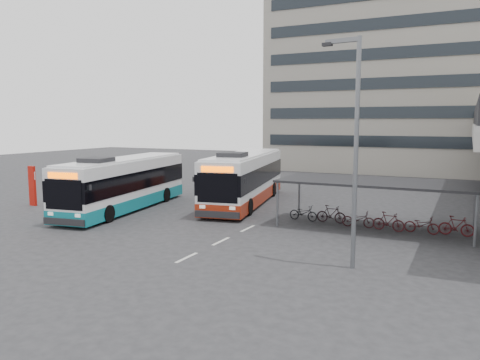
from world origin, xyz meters
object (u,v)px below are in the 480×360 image
at_px(bus_main, 245,179).
at_px(lamp_post, 353,139).
at_px(pedestrian, 211,205).
at_px(bus_teal, 125,184).

distance_m(bus_main, lamp_post, 15.32).
height_order(bus_main, pedestrian, bus_main).
bearing_deg(lamp_post, bus_teal, 168.02).
bearing_deg(pedestrian, bus_main, 47.58).
xyz_separation_m(bus_main, bus_teal, (-6.03, -5.42, -0.08)).
bearing_deg(pedestrian, lamp_post, -78.42).
relative_size(pedestrian, lamp_post, 0.19).
relative_size(bus_main, lamp_post, 1.48).
distance_m(bus_teal, lamp_post, 17.28).
height_order(bus_teal, pedestrian, bus_teal).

